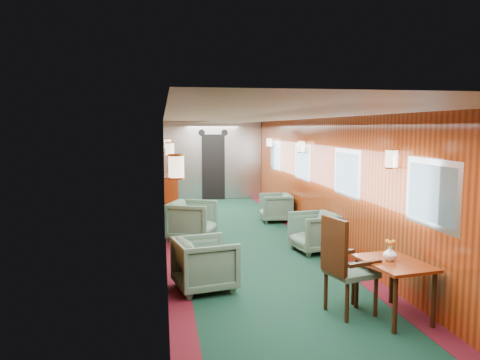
{
  "coord_description": "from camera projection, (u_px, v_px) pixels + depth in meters",
  "views": [
    {
      "loc": [
        -1.54,
        -8.35,
        2.2
      ],
      "look_at": [
        0.0,
        0.89,
        1.15
      ],
      "focal_mm": 35.0,
      "sensor_mm": 36.0,
      "label": 1
    }
  ],
  "objects": [
    {
      "name": "flower_vase",
      "position": [
        390.0,
        253.0,
        5.42
      ],
      "size": [
        0.2,
        0.2,
        0.17
      ],
      "primitive_type": "imported",
      "rotation": [
        0.0,
        0.0,
        -0.32
      ],
      "color": "white",
      "rests_on": "dining_table"
    },
    {
      "name": "room",
      "position": [
        248.0,
        159.0,
        8.5
      ],
      "size": [
        12.0,
        12.1,
        2.4
      ],
      "color": "#0D3021",
      "rests_on": "ground"
    },
    {
      "name": "credenza",
      "position": [
        171.0,
        195.0,
        11.78
      ],
      "size": [
        0.35,
        1.13,
        1.29
      ],
      "color": "maroon",
      "rests_on": "ground"
    },
    {
      "name": "bulkhead",
      "position": [
        213.0,
        161.0,
        14.35
      ],
      "size": [
        2.98,
        0.17,
        2.39
      ],
      "color": "#B0B4B8",
      "rests_on": "ground"
    },
    {
      "name": "armchair_left_near",
      "position": [
        205.0,
        264.0,
        6.35
      ],
      "size": [
        0.93,
        0.91,
        0.71
      ],
      "primitive_type": "imported",
      "rotation": [
        0.0,
        0.0,
        1.78
      ],
      "color": "#1B3F33",
      "rests_on": "ground"
    },
    {
      "name": "armchair_right_near",
      "position": [
        315.0,
        232.0,
        8.32
      ],
      "size": [
        0.88,
        0.87,
        0.7
      ],
      "primitive_type": "imported",
      "rotation": [
        0.0,
        0.0,
        -1.41
      ],
      "color": "#1B3F33",
      "rests_on": "ground"
    },
    {
      "name": "wall_sconces",
      "position": [
        243.0,
        149.0,
        9.04
      ],
      "size": [
        2.97,
        7.97,
        0.25
      ],
      "color": "beige",
      "rests_on": "ground"
    },
    {
      "name": "windows_right",
      "position": [
        321.0,
        167.0,
        9.01
      ],
      "size": [
        0.02,
        8.6,
        0.8
      ],
      "color": "#ACADB2",
      "rests_on": "ground"
    },
    {
      "name": "dining_table",
      "position": [
        394.0,
        271.0,
        5.4
      ],
      "size": [
        0.74,
        0.96,
        0.67
      ],
      "rotation": [
        0.0,
        0.0,
        0.14
      ],
      "color": "maroon",
      "rests_on": "ground"
    },
    {
      "name": "armchair_left_far",
      "position": [
        192.0,
        220.0,
        9.2
      ],
      "size": [
        1.09,
        1.08,
        0.77
      ],
      "primitive_type": "imported",
      "rotation": [
        0.0,
        0.0,
        1.19
      ],
      "color": "#1B3F33",
      "rests_on": "ground"
    },
    {
      "name": "armchair_right_far",
      "position": [
        276.0,
        208.0,
        11.01
      ],
      "size": [
        0.77,
        0.75,
        0.65
      ],
      "primitive_type": "imported",
      "rotation": [
        0.0,
        0.0,
        -1.65
      ],
      "color": "#1B3F33",
      "rests_on": "ground"
    },
    {
      "name": "side_chair",
      "position": [
        343.0,
        262.0,
        5.46
      ],
      "size": [
        0.63,
        0.65,
        1.17
      ],
      "rotation": [
        0.0,
        0.0,
        0.27
      ],
      "color": "#1B3F33",
      "rests_on": "ground"
    }
  ]
}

